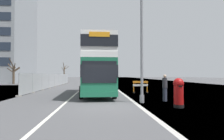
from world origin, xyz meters
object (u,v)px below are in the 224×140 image
(roadworks_barrier, at_px, (140,85))
(pedestrian_at_kerb, at_px, (165,88))
(car_oncoming_near, at_px, (96,78))
(double_decker_bus, at_px, (97,67))
(car_receding_mid, at_px, (100,78))
(lamppost_foreground, at_px, (142,45))
(car_receding_far, at_px, (98,78))
(red_pillar_postbox, at_px, (179,91))

(roadworks_barrier, relative_size, pedestrian_at_kerb, 0.84)
(car_oncoming_near, bearing_deg, double_decker_bus, -89.30)
(car_receding_mid, xyz_separation_m, pedestrian_at_kerb, (4.21, -32.02, -0.20))
(lamppost_foreground, height_order, car_receding_mid, lamppost_foreground)
(double_decker_bus, xyz_separation_m, lamppost_foreground, (2.97, -5.45, 1.22))
(pedestrian_at_kerb, bearing_deg, car_receding_far, 96.80)
(lamppost_foreground, xyz_separation_m, roadworks_barrier, (1.42, 7.13, -3.04))
(double_decker_bus, xyz_separation_m, pedestrian_at_kerb, (4.72, -4.76, -1.64))
(roadworks_barrier, bearing_deg, pedestrian_at_kerb, -87.10)
(car_receding_far, relative_size, pedestrian_at_kerb, 2.09)
(lamppost_foreground, relative_size, red_pillar_postbox, 4.90)
(double_decker_bus, relative_size, red_pillar_postbox, 6.35)
(double_decker_bus, relative_size, car_oncoming_near, 2.42)
(lamppost_foreground, height_order, car_receding_far, lamppost_foreground)
(red_pillar_postbox, relative_size, roadworks_barrier, 1.07)
(red_pillar_postbox, bearing_deg, pedestrian_at_kerb, 87.03)
(roadworks_barrier, xyz_separation_m, car_receding_far, (-4.26, 32.06, 0.29))
(roadworks_barrier, bearing_deg, car_receding_mid, 98.64)
(lamppost_foreground, relative_size, car_receding_mid, 1.82)
(lamppost_foreground, xyz_separation_m, car_oncoming_near, (-3.21, 25.42, -2.67))
(roadworks_barrier, relative_size, car_receding_far, 0.40)
(car_receding_mid, height_order, pedestrian_at_kerb, car_receding_mid)
(pedestrian_at_kerb, bearing_deg, red_pillar_postbox, -92.97)
(lamppost_foreground, bearing_deg, roadworks_barrier, 78.71)
(lamppost_foreground, height_order, car_oncoming_near, lamppost_foreground)
(car_oncoming_near, bearing_deg, car_receding_mid, 84.10)
(double_decker_bus, distance_m, red_pillar_postbox, 8.92)
(car_receding_mid, height_order, car_receding_far, car_receding_mid)
(car_receding_far, bearing_deg, roadworks_barrier, -82.43)
(car_receding_mid, xyz_separation_m, car_receding_far, (-0.38, 6.48, -0.08))
(roadworks_barrier, bearing_deg, red_pillar_postbox, -88.84)
(double_decker_bus, distance_m, car_receding_far, 33.77)
(lamppost_foreground, relative_size, pedestrian_at_kerb, 4.40)
(red_pillar_postbox, height_order, car_oncoming_near, car_oncoming_near)
(red_pillar_postbox, xyz_separation_m, car_oncoming_near, (-4.82, 27.44, 0.21))
(lamppost_foreground, height_order, red_pillar_postbox, lamppost_foreground)
(red_pillar_postbox, xyz_separation_m, pedestrian_at_kerb, (0.14, 2.71, 0.02))
(car_receding_mid, bearing_deg, car_oncoming_near, -95.90)
(red_pillar_postbox, distance_m, pedestrian_at_kerb, 2.72)
(double_decker_bus, height_order, car_oncoming_near, double_decker_bus)
(car_oncoming_near, bearing_deg, red_pillar_postbox, -80.03)
(roadworks_barrier, height_order, pedestrian_at_kerb, pedestrian_at_kerb)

